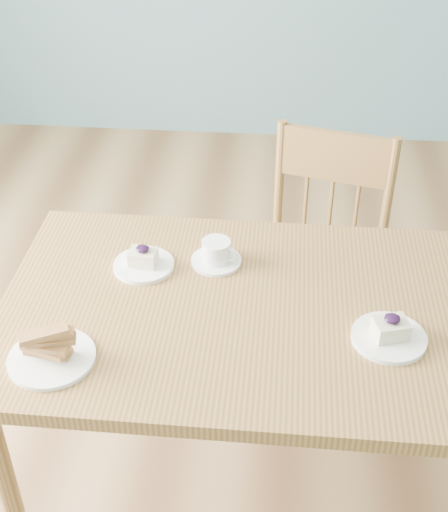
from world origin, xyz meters
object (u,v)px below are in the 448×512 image
object	(u,v)px
cheesecake_plate_near	(390,334)
coffee_cup	(217,254)
dining_table	(272,331)
cheesecake_plate_far	(144,262)
dining_chair	(319,263)
biscotti_plate	(50,350)

from	to	relation	value
cheesecake_plate_near	coffee_cup	bearing A→B (deg)	148.14
dining_table	cheesecake_plate_far	distance (m)	0.39
dining_chair	cheesecake_plate_near	bearing A→B (deg)	-65.13
cheesecake_plate_far	coffee_cup	xyz separation A→B (m)	(0.19, 0.04, 0.01)
dining_chair	coffee_cup	bearing A→B (deg)	-113.25
dining_table	dining_chair	xyz separation A→B (m)	(0.15, 0.59, -0.21)
dining_chair	cheesecake_plate_far	distance (m)	0.74
cheesecake_plate_near	cheesecake_plate_far	bearing A→B (deg)	159.72
cheesecake_plate_far	biscotti_plate	bearing A→B (deg)	-111.68
dining_table	biscotti_plate	size ratio (longest dim) A/B	6.86
dining_chair	biscotti_plate	xyz separation A→B (m)	(-0.65, -0.82, 0.31)
dining_table	biscotti_plate	world-z (taller)	biscotti_plate
dining_table	coffee_cup	bearing A→B (deg)	131.51
coffee_cup	biscotti_plate	bearing A→B (deg)	-108.42
coffee_cup	cheesecake_plate_near	bearing A→B (deg)	-10.41
cheesecake_plate_far	dining_chair	bearing A→B (deg)	41.49
biscotti_plate	cheesecake_plate_near	bearing A→B (deg)	9.96
cheesecake_plate_far	cheesecake_plate_near	bearing A→B (deg)	-20.28
dining_table	cheesecake_plate_far	xyz separation A→B (m)	(-0.35, 0.14, 0.09)
cheesecake_plate_near	coffee_cup	world-z (taller)	cheesecake_plate_near
dining_table	cheesecake_plate_far	world-z (taller)	cheesecake_plate_far
dining_table	cheesecake_plate_near	world-z (taller)	cheesecake_plate_near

